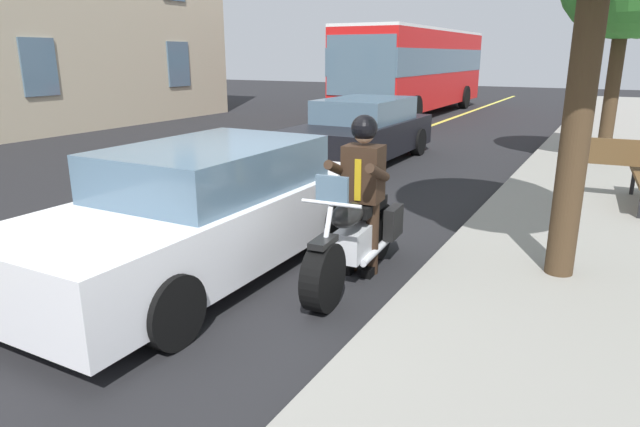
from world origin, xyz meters
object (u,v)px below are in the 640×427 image
at_px(rider_main, 363,181).
at_px(car_silver, 207,210).
at_px(motorcycle_main, 356,238).
at_px(car_dark, 362,131).
at_px(bus_far, 417,67).

xyz_separation_m(rider_main, car_silver, (0.73, -1.55, -0.35)).
relative_size(motorcycle_main, car_dark, 0.48).
relative_size(motorcycle_main, rider_main, 1.28).
xyz_separation_m(motorcycle_main, rider_main, (-0.19, -0.02, 0.58)).
bearing_deg(rider_main, car_dark, -155.78).
distance_m(motorcycle_main, car_dark, 6.86).
xyz_separation_m(motorcycle_main, bus_far, (-16.94, -5.18, 1.42)).
bearing_deg(car_silver, bus_far, -168.30).
bearing_deg(bus_far, car_silver, 11.70).
xyz_separation_m(motorcycle_main, car_silver, (0.54, -1.56, 0.24)).
height_order(rider_main, bus_far, bus_far).
bearing_deg(car_dark, motorcycle_main, 23.70).
bearing_deg(bus_far, rider_main, 17.13).
distance_m(car_silver, car_dark, 6.92).
height_order(bus_far, car_dark, bus_far).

